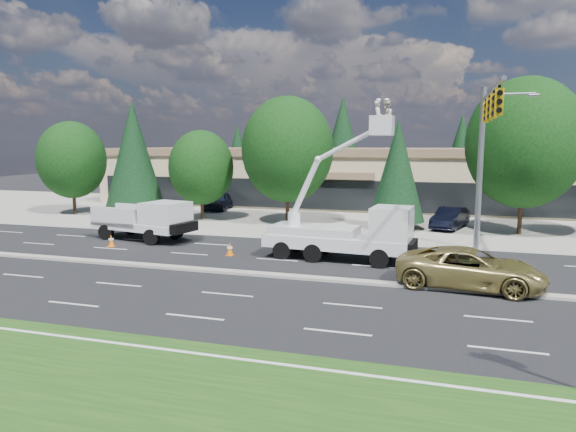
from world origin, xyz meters
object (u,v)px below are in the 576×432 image
(utility_pickup, at_px, (147,224))
(minivan, at_px, (470,268))
(signal_mast, at_px, (485,141))
(bucket_truck, at_px, (350,227))

(utility_pickup, relative_size, minivan, 1.14)
(signal_mast, relative_size, minivan, 1.71)
(signal_mast, height_order, minivan, signal_mast)
(minivan, bearing_deg, signal_mast, -0.52)
(signal_mast, xyz_separation_m, minivan, (-0.78, -6.44, -5.23))
(signal_mast, height_order, bucket_truck, signal_mast)
(signal_mast, xyz_separation_m, utility_pickup, (-19.42, -0.94, -5.05))
(bucket_truck, xyz_separation_m, minivan, (5.65, -3.54, -0.92))
(bucket_truck, bearing_deg, signal_mast, 29.03)
(bucket_truck, relative_size, minivan, 1.37)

